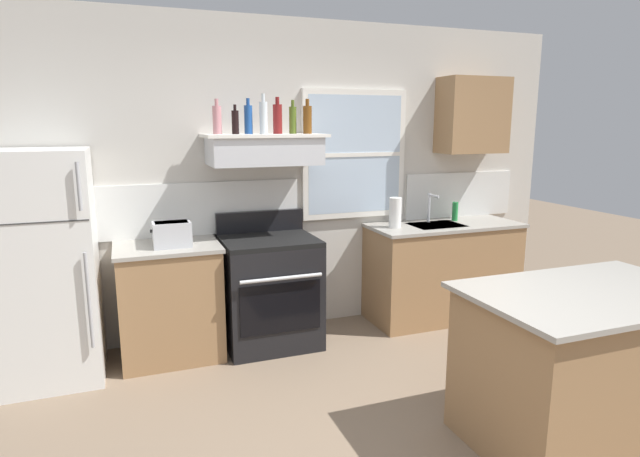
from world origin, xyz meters
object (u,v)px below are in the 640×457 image
at_px(bottle_rose_pink, 217,119).
at_px(bottle_clear_tall, 264,117).
at_px(refrigerator, 44,267).
at_px(bottle_olive_oil_square, 293,120).
at_px(paper_towel_roll, 395,213).
at_px(dish_soap_bottle, 455,211).
at_px(bottle_blue_liqueur, 248,119).
at_px(kitchen_island, 585,366).
at_px(bottle_amber_wine, 307,119).
at_px(toaster, 172,234).
at_px(stove_range, 270,290).
at_px(bottle_balsamic_dark, 235,122).
at_px(bottle_red_label_wine, 278,118).

bearing_deg(bottle_rose_pink, bottle_clear_tall, -9.72).
bearing_deg(refrigerator, bottle_clear_tall, 3.55).
distance_m(bottle_olive_oil_square, paper_towel_roll, 1.24).
bearing_deg(dish_soap_bottle, bottle_clear_tall, -178.23).
bearing_deg(bottle_blue_liqueur, kitchen_island, -55.12).
xyz_separation_m(bottle_clear_tall, bottle_amber_wine, (0.36, -0.03, -0.02)).
height_order(toaster, stove_range, toaster).
xyz_separation_m(bottle_olive_oil_square, bottle_amber_wine, (0.11, -0.04, 0.00)).
height_order(refrigerator, bottle_clear_tall, bottle_clear_tall).
height_order(bottle_rose_pink, kitchen_island, bottle_rose_pink).
distance_m(bottle_blue_liqueur, dish_soap_bottle, 2.17).
relative_size(dish_soap_bottle, kitchen_island, 0.13).
distance_m(bottle_rose_pink, bottle_balsamic_dark, 0.14).
height_order(refrigerator, bottle_red_label_wine, bottle_red_label_wine).
xyz_separation_m(bottle_clear_tall, kitchen_island, (1.35, -2.05, -1.42)).
distance_m(toaster, bottle_amber_wine, 1.41).
relative_size(stove_range, bottle_rose_pink, 4.02).
bearing_deg(refrigerator, bottle_olive_oil_square, 3.22).
relative_size(toaster, bottle_olive_oil_square, 1.11).
height_order(bottle_balsamic_dark, bottle_clear_tall, bottle_clear_tall).
bearing_deg(dish_soap_bottle, stove_range, -175.82).
relative_size(bottle_rose_pink, bottle_amber_wine, 0.98).
relative_size(toaster, bottle_red_label_wine, 1.02).
xyz_separation_m(stove_range, bottle_rose_pink, (-0.36, 0.14, 1.39)).
bearing_deg(stove_range, bottle_olive_oil_square, 19.02).
xyz_separation_m(refrigerator, bottle_olive_oil_square, (1.89, 0.11, 1.03)).
relative_size(stove_range, kitchen_island, 0.78).
relative_size(stove_range, bottle_olive_oil_square, 4.06).
bearing_deg(toaster, refrigerator, 179.39).
height_order(stove_range, bottle_blue_liqueur, bottle_blue_liqueur).
height_order(bottle_blue_liqueur, bottle_amber_wine, bottle_blue_liqueur).
bearing_deg(kitchen_island, refrigerator, 146.90).
height_order(bottle_balsamic_dark, dish_soap_bottle, bottle_balsamic_dark).
relative_size(bottle_balsamic_dark, kitchen_island, 0.16).
distance_m(bottle_amber_wine, kitchen_island, 2.65).
xyz_separation_m(refrigerator, bottle_amber_wine, (2.00, 0.07, 1.03)).
distance_m(stove_range, bottle_blue_liqueur, 1.41).
bearing_deg(bottle_olive_oil_square, bottle_red_label_wine, 174.34).
bearing_deg(paper_towel_roll, bottle_red_label_wine, 176.84).
relative_size(bottle_amber_wine, paper_towel_roll, 1.02).
xyz_separation_m(toaster, dish_soap_bottle, (2.64, 0.17, -0.01)).
bearing_deg(bottle_blue_liqueur, paper_towel_roll, -3.63).
relative_size(bottle_clear_tall, bottle_red_label_wine, 1.08).
relative_size(bottle_blue_liqueur, bottle_amber_wine, 1.01).
relative_size(bottle_red_label_wine, bottle_olive_oil_square, 1.08).
height_order(toaster, bottle_clear_tall, bottle_clear_tall).
height_order(refrigerator, dish_soap_bottle, refrigerator).
bearing_deg(stove_range, refrigerator, -179.20).
bearing_deg(bottle_red_label_wine, refrigerator, -176.16).
height_order(bottle_blue_liqueur, dish_soap_bottle, bottle_blue_liqueur).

